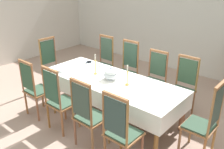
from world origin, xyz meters
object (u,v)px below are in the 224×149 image
Objects in this scene: chair_south_c at (88,114)px; bowl_far_left at (102,66)px; bowl_near_right at (62,70)px; spoon_primary at (117,71)px; chair_south_d at (121,130)px; candlestick_east at (127,77)px; soup_tureen at (111,74)px; spoon_secondary at (59,69)px; chair_head_east at (205,121)px; chair_north_a at (103,61)px; chair_north_b at (127,68)px; chair_south_b at (59,99)px; chair_north_d at (183,86)px; candlestick_west at (95,66)px; chair_head_west at (52,64)px; bowl_far_right at (89,62)px; chair_north_c at (154,78)px; chair_south_a at (35,88)px; dining_table at (111,83)px; bowl_near_left at (120,72)px.

chair_south_c is 1.60m from bowl_far_left.
bowl_near_right is 1.08m from spoon_primary.
chair_south_d is 3.16× the size of candlestick_east.
soup_tureen is 1.56× the size of spoon_secondary.
candlestick_east is (0.37, 0.00, 0.04)m from soup_tureen.
chair_south_c is at bearing 123.26° from chair_head_east.
chair_north_a is 0.70m from chair_north_b.
chair_south_b is at bearing -110.70° from soup_tureen.
candlestick_east is (0.71, -0.92, 0.28)m from chair_north_b.
chair_south_b is at bearing -42.26° from bowl_near_right.
chair_south_d is 2.05m from bowl_near_right.
chair_south_d reaches higher than soup_tureen.
chair_north_d is 2.88× the size of candlestick_west.
chair_north_a is at bearing 131.90° from bowl_far_left.
chair_head_east is at bearing 6.94° from bowl_near_right.
chair_head_west is 3.05× the size of candlestick_west.
candlestick_west reaches higher than bowl_far_right.
candlestick_east reaches higher than bowl_far_right.
chair_south_b is 1.19m from candlestick_east.
candlestick_east is at bearing 90.00° from chair_head_east.
chair_north_b reaches higher than candlestick_west.
bowl_near_right is at bearing 92.68° from chair_north_a.
spoon_secondary is (-0.73, -0.31, -0.16)m from candlestick_west.
chair_head_west is (-2.73, 0.91, 0.01)m from chair_south_d.
chair_north_c is 0.91× the size of chair_head_east.
chair_south_a is 5.87× the size of bowl_near_right.
spoon_primary is at bearing 102.43° from chair_head_west.
bowl_near_right is (0.77, -0.33, 0.16)m from chair_head_west.
chair_north_a is at bearing -0.19° from chair_north_c.
chair_head_east reaches higher than chair_south_b.
chair_north_b is 1.31m from chair_north_d.
chair_south_c is at bearing -52.80° from spoon_primary.
chair_head_west reaches higher than candlestick_east.
chair_north_a is 6.68× the size of spoon_secondary.
chair_south_a is 0.94× the size of chair_north_b.
chair_north_a is 1.07× the size of chair_north_c.
bowl_far_right is at bearing 159.66° from dining_table.
candlestick_east is (-0.60, 0.91, 0.30)m from chair_south_d.
candlestick_east reaches higher than spoon_primary.
chair_north_a is at bearing 78.67° from spoon_secondary.
chair_south_b reaches higher than candlestick_west.
bowl_near_left is (0.29, 1.24, 0.17)m from chair_south_b.
chair_north_a is (-1.03, 0.92, -0.07)m from dining_table.
chair_south_c is at bearing -0.10° from chair_south_a.
chair_south_c is 2.29m from chair_head_west.
chair_north_a reaches higher than candlestick_east.
candlestick_west is 0.64m from bowl_far_right.
candlestick_east is at bearing 127.81° from chair_north_b.
chair_north_b is 2.28m from chair_head_east.
chair_south_c is 7.41× the size of bowl_near_left.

